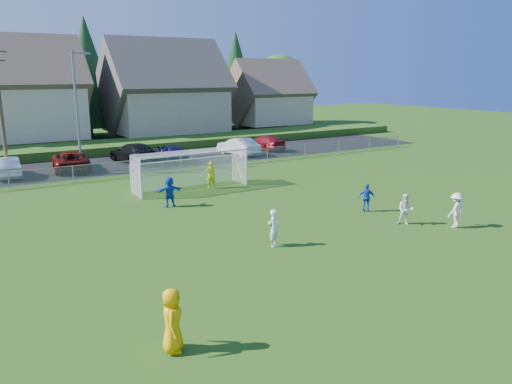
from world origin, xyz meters
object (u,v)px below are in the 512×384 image
player_white_b (405,210)px  car_g (265,143)px  referee (172,320)px  soccer_ball (270,223)px  car_f (238,147)px  car_e (171,152)px  car_c (70,160)px  soccer_goal (189,164)px  player_white_a (274,228)px  player_white_c (456,210)px  car_b (6,167)px  goalkeeper (211,175)px  car_d (134,153)px  player_blue_a (367,198)px  player_blue_b (169,192)px

player_white_b → car_g: bearing=124.7°
referee → player_white_b: 15.05m
soccer_ball → car_f: bearing=63.9°
car_f → car_g: (3.77, 1.32, -0.08)m
soccer_ball → car_g: 24.95m
soccer_ball → car_e: bearing=81.2°
car_c → soccer_goal: size_ratio=0.74×
player_white_a → player_white_c: player_white_c is taller
car_b → soccer_goal: size_ratio=0.60×
player_white_c → car_f: player_white_c is taller
car_g → goalkeeper: bearing=38.5°
car_f → car_e: bearing=-8.2°
car_e → car_g: bearing=-172.8°
car_c → soccer_goal: soccer_goal is taller
car_f → car_g: 3.99m
car_d → car_g: car_d is taller
player_blue_a → car_f: car_f is taller
player_blue_a → car_e: player_blue_a is taller
player_blue_a → car_g: size_ratio=0.32×
car_f → player_white_b: bearing=73.6°
car_b → car_g: size_ratio=0.93×
goalkeeper → soccer_goal: size_ratio=0.24×
player_white_c → car_b: 30.26m
player_blue_a → car_b: size_ratio=0.34×
player_white_a → player_blue_a: size_ratio=1.07×
player_white_a → car_d: 23.70m
player_white_b → goalkeeper: (-4.39, 12.41, 0.10)m
player_white_c → car_c: player_white_c is taller
car_c → car_f: (14.72, -0.59, 0.02)m
player_blue_a → player_white_b: bearing=129.1°
player_blue_b → soccer_ball: bearing=117.9°
player_blue_b → goalkeeper: bearing=-141.9°
goalkeeper → car_f: size_ratio=0.37×
player_white_c → soccer_goal: size_ratio=0.23×
player_white_c → car_g: 26.78m
player_white_a → car_g: bearing=20.4°
player_white_c → soccer_goal: 16.33m
player_white_b → car_g: 25.72m
referee → player_white_c: size_ratio=1.05×
player_blue_b → car_f: 18.55m
player_blue_b → car_b: size_ratio=0.38×
referee → car_d: bearing=9.5°
player_white_c → player_blue_a: 4.68m
player_blue_b → soccer_goal: (2.86, 3.47, 0.77)m
player_white_b → car_b: 27.97m
referee → car_g: referee is taller
player_white_a → goalkeeper: (2.85, 11.53, 0.06)m
player_white_c → car_d: size_ratio=0.31×
car_b → car_c: bearing=-174.8°
soccer_ball → goalkeeper: goalkeeper is taller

